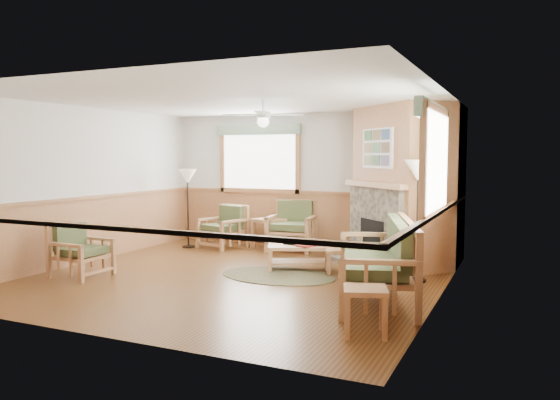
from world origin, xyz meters
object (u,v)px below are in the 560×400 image
at_px(armchair_left, 81,250).
at_px(footstool, 340,261).
at_px(armchair_back_left, 223,227).
at_px(floor_lamp_right, 418,221).
at_px(armchair_back_right, 292,226).
at_px(floor_lamp_left, 188,208).
at_px(end_table_chairs, 269,234).
at_px(coffee_table, 299,257).
at_px(sofa, 375,259).
at_px(end_table_sofa, 365,311).

relative_size(armchair_left, footstool, 1.76).
height_order(armchair_back_left, footstool, armchair_back_left).
xyz_separation_m(armchair_left, floor_lamp_right, (4.76, 1.80, 0.50)).
height_order(armchair_back_right, armchair_left, armchair_back_right).
bearing_deg(armchair_left, floor_lamp_right, -67.75).
bearing_deg(floor_lamp_left, armchair_back_left, 18.25).
xyz_separation_m(armchair_left, end_table_chairs, (1.52, 3.49, -0.10)).
distance_m(armchair_left, end_table_chairs, 3.81).
bearing_deg(floor_lamp_right, footstool, 177.34).
relative_size(end_table_chairs, footstool, 1.31).
distance_m(armchair_left, coffee_table, 3.41).
height_order(armchair_back_left, coffee_table, armchair_back_left).
relative_size(sofa, end_table_chairs, 3.70).
distance_m(coffee_table, footstool, 0.69).
height_order(end_table_chairs, footstool, end_table_chairs).
bearing_deg(armchair_back_right, coffee_table, -71.88).
bearing_deg(footstool, coffee_table, -179.05).
xyz_separation_m(armchair_back_left, end_table_sofa, (4.08, -4.04, -0.18)).
bearing_deg(sofa, armchair_left, -99.69).
distance_m(armchair_back_left, end_table_chairs, 0.94).
bearing_deg(coffee_table, footstool, -22.95).
relative_size(armchair_back_left, floor_lamp_right, 0.47).
bearing_deg(footstool, end_table_sofa, -66.72).
height_order(sofa, floor_lamp_right, floor_lamp_right).
bearing_deg(end_table_chairs, floor_lamp_right, -27.59).
distance_m(coffee_table, end_table_chairs, 2.13).
bearing_deg(sofa, floor_lamp_right, 147.45).
xyz_separation_m(sofa, end_table_sofa, (0.28, -1.48, -0.26)).
distance_m(coffee_table, floor_lamp_left, 3.15).
relative_size(armchair_back_left, coffee_table, 0.84).
relative_size(sofa, floor_lamp_right, 1.23).
height_order(sofa, armchair_back_right, sofa).
distance_m(armchair_back_left, end_table_sofa, 5.75).
bearing_deg(armchair_left, end_table_sofa, -98.93).
bearing_deg(footstool, floor_lamp_right, -2.66).
bearing_deg(floor_lamp_right, armchair_back_right, 148.27).
distance_m(sofa, coffee_table, 2.03).
bearing_deg(armchair_left, end_table_chairs, -21.99).
bearing_deg(end_table_sofa, coffee_table, 124.40).
bearing_deg(coffee_table, armchair_back_right, 93.10).
distance_m(footstool, floor_lamp_right, 1.40).
height_order(sofa, armchair_back_left, sofa).
distance_m(armchair_back_right, coffee_table, 1.87).
relative_size(armchair_back_left, floor_lamp_left, 0.54).
xyz_separation_m(armchair_back_right, end_table_sofa, (2.70, -4.37, -0.24)).
bearing_deg(coffee_table, end_table_chairs, 105.26).
xyz_separation_m(sofa, coffee_table, (-1.58, 1.24, -0.31)).
relative_size(armchair_left, end_table_chairs, 1.35).
xyz_separation_m(sofa, armchair_back_left, (-3.79, 2.56, -0.09)).
xyz_separation_m(sofa, armchair_left, (-4.44, -0.61, -0.11)).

